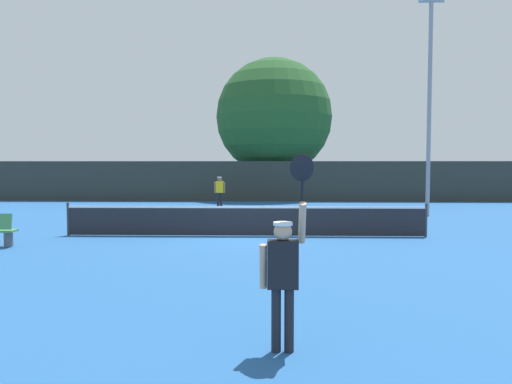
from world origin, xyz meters
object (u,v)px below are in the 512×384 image
(player_serving, at_px, (284,266))
(parked_car_near, at_px, (147,184))
(player_receiving, at_px, (220,189))
(parked_car_far, at_px, (344,184))
(tennis_ball, at_px, (329,230))
(parked_car_mid, at_px, (281,184))
(light_pole, at_px, (430,93))
(large_tree, at_px, (274,117))

(player_serving, bearing_deg, parked_car_near, 106.63)
(player_receiving, relative_size, parked_car_far, 0.37)
(player_serving, relative_size, tennis_ball, 36.07)
(player_receiving, height_order, parked_car_mid, parked_car_mid)
(tennis_ball, height_order, parked_car_mid, parked_car_mid)
(light_pole, distance_m, parked_car_near, 23.06)
(player_serving, relative_size, large_tree, 0.26)
(parked_car_far, bearing_deg, parked_car_near, 172.79)
(player_receiving, bearing_deg, parked_car_far, -124.89)
(large_tree, bearing_deg, player_serving, -90.18)
(player_receiving, bearing_deg, large_tree, -109.32)
(player_serving, xyz_separation_m, player_receiving, (-2.80, 19.93, -0.07))
(parked_car_near, bearing_deg, parked_car_mid, -3.81)
(player_serving, bearing_deg, player_receiving, 97.99)
(tennis_ball, bearing_deg, parked_car_near, 118.86)
(tennis_ball, distance_m, light_pole, 8.91)
(parked_car_near, xyz_separation_m, parked_car_mid, (10.17, 0.14, 0.00))
(large_tree, height_order, parked_car_far, large_tree)
(player_receiving, height_order, parked_car_near, parked_car_near)
(player_serving, distance_m, parked_car_near, 33.32)
(player_receiving, relative_size, parked_car_mid, 0.37)
(tennis_ball, bearing_deg, large_tree, 95.98)
(player_serving, height_order, parked_car_near, player_serving)
(tennis_ball, distance_m, parked_car_far, 20.65)
(parked_car_mid, bearing_deg, large_tree, -103.84)
(tennis_ball, relative_size, light_pole, 0.01)
(tennis_ball, height_order, parked_car_far, parked_car_far)
(large_tree, distance_m, parked_car_mid, 6.14)
(player_serving, relative_size, player_receiving, 1.50)
(parked_car_near, distance_m, parked_car_far, 14.87)
(light_pole, bearing_deg, large_tree, 119.61)
(light_pole, xyz_separation_m, large_tree, (-6.73, 11.84, 0.09))
(large_tree, height_order, parked_car_mid, large_tree)
(light_pole, distance_m, large_tree, 13.62)
(large_tree, distance_m, parked_car_near, 11.36)
(player_receiving, distance_m, light_pole, 11.17)
(player_serving, distance_m, player_receiving, 20.13)
(player_receiving, xyz_separation_m, large_tree, (2.89, 8.24, 4.49))
(player_receiving, relative_size, tennis_ball, 24.11)
(player_serving, bearing_deg, parked_car_far, 80.43)
(light_pole, height_order, large_tree, light_pole)
(parked_car_near, bearing_deg, player_serving, -77.99)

